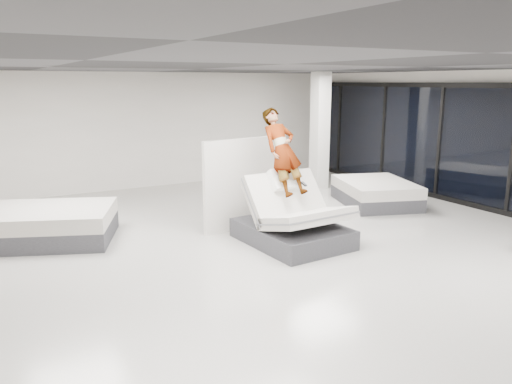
% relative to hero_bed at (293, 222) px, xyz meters
% --- Properties ---
extents(room, '(14.00, 14.04, 3.20)m').
position_rel_hero_bed_xyz_m(room, '(-0.63, -0.68, 1.19)').
color(room, '#B0AFA7').
rests_on(room, ground).
extents(hero_bed, '(1.63, 2.10, 1.37)m').
position_rel_hero_bed_xyz_m(hero_bed, '(0.00, 0.00, 0.00)').
color(hero_bed, '#3B3C41').
rests_on(hero_bed, floor).
extents(person, '(0.73, 1.75, 1.19)m').
position_rel_hero_bed_xyz_m(person, '(-0.02, 0.34, 0.91)').
color(person, slate).
rests_on(person, hero_bed).
extents(remote, '(0.06, 0.14, 0.08)m').
position_rel_hero_bed_xyz_m(remote, '(0.22, 0.01, 0.70)').
color(remote, black).
rests_on(remote, person).
extents(divider_panel, '(2.01, 0.38, 1.84)m').
position_rel_hero_bed_xyz_m(divider_panel, '(-0.23, 1.39, 0.51)').
color(divider_panel, silver).
rests_on(divider_panel, floor).
extents(flat_bed_right_far, '(2.17, 2.50, 0.58)m').
position_rel_hero_bed_xyz_m(flat_bed_right_far, '(3.44, 1.57, -0.12)').
color(flat_bed_right_far, '#3B3C41').
rests_on(flat_bed_right_far, floor).
extents(flat_bed_left_far, '(2.75, 2.44, 0.63)m').
position_rel_hero_bed_xyz_m(flat_bed_left_far, '(-3.91, 2.38, -0.09)').
color(flat_bed_left_far, '#3B3C41').
rests_on(flat_bed_left_far, floor).
extents(column, '(0.40, 0.40, 3.20)m').
position_rel_hero_bed_xyz_m(column, '(3.37, 3.82, 1.19)').
color(column, silver).
rests_on(column, floor).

